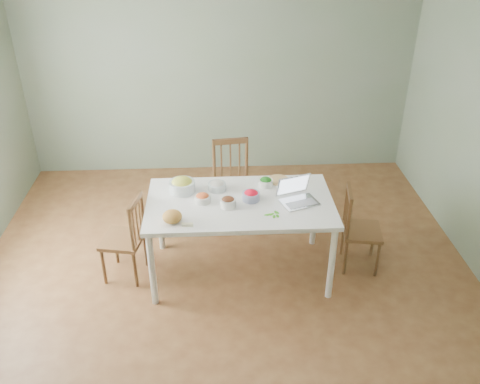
{
  "coord_description": "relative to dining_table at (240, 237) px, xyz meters",
  "views": [
    {
      "loc": [
        -0.08,
        -3.92,
        3.3
      ],
      "look_at": [
        0.14,
        0.18,
        0.92
      ],
      "focal_mm": 38.29,
      "sensor_mm": 36.0,
      "label": 1
    }
  ],
  "objects": [
    {
      "name": "bowl_squash",
      "position": [
        -0.55,
        0.22,
        0.48
      ],
      "size": [
        0.31,
        0.31,
        0.15
      ],
      "primitive_type": null,
      "rotation": [
        0.0,
        0.0,
        0.28
      ],
      "color": "#DDBE4C",
      "rests_on": "dining_table"
    },
    {
      "name": "butter_stick",
      "position": [
        -0.48,
        -0.39,
        0.42
      ],
      "size": [
        0.1,
        0.03,
        0.03
      ],
      "primitive_type": "cube",
      "rotation": [
        0.0,
        0.0,
        -0.06
      ],
      "color": "#F8F3C9",
      "rests_on": "dining_table"
    },
    {
      "name": "flatbread",
      "position": [
        0.41,
        0.38,
        0.42
      ],
      "size": [
        0.28,
        0.28,
        0.02
      ],
      "primitive_type": "cylinder",
      "rotation": [
        0.0,
        0.0,
        -0.4
      ],
      "color": "#D7B97D",
      "rests_on": "dining_table"
    },
    {
      "name": "bowl_redpep",
      "position": [
        0.11,
        0.02,
        0.46
      ],
      "size": [
        0.18,
        0.18,
        0.1
      ],
      "primitive_type": null,
      "rotation": [
        0.0,
        0.0,
        0.06
      ],
      "color": "#C30012",
      "rests_on": "dining_table"
    },
    {
      "name": "basil_bunch",
      "position": [
        0.27,
        -0.25,
        0.42
      ],
      "size": [
        0.17,
        0.17,
        0.02
      ],
      "primitive_type": null,
      "color": "#2F7F18",
      "rests_on": "dining_table"
    },
    {
      "name": "bowl_onion",
      "position": [
        -0.21,
        0.23,
        0.46
      ],
      "size": [
        0.18,
        0.18,
        0.09
      ],
      "primitive_type": null,
      "rotation": [
        0.0,
        0.0,
        0.03
      ],
      "color": "silver",
      "rests_on": "dining_table"
    },
    {
      "name": "wall_back",
      "position": [
        -0.14,
        2.32,
        0.94
      ],
      "size": [
        5.0,
        0.0,
        2.7
      ],
      "primitive_type": "cube",
      "color": "slate",
      "rests_on": "ground"
    },
    {
      "name": "chair_left",
      "position": [
        -1.14,
        0.01,
        0.03
      ],
      "size": [
        0.44,
        0.46,
        0.89
      ],
      "primitive_type": null,
      "rotation": [
        0.0,
        0.0,
        -1.77
      ],
      "color": "brown",
      "rests_on": "floor"
    },
    {
      "name": "chair_far",
      "position": [
        -0.03,
        0.89,
        0.08
      ],
      "size": [
        0.48,
        0.46,
        0.98
      ],
      "primitive_type": null,
      "rotation": [
        0.0,
        0.0,
        0.12
      ],
      "color": "brown",
      "rests_on": "floor"
    },
    {
      "name": "bowl_carrot",
      "position": [
        -0.35,
        0.01,
        0.45
      ],
      "size": [
        0.19,
        0.19,
        0.09
      ],
      "primitive_type": null,
      "rotation": [
        0.0,
        0.0,
        0.3
      ],
      "color": "orange",
      "rests_on": "dining_table"
    },
    {
      "name": "bread_boule",
      "position": [
        -0.61,
        -0.32,
        0.47
      ],
      "size": [
        0.2,
        0.2,
        0.11
      ],
      "primitive_type": "ellipsoid",
      "rotation": [
        0.0,
        0.0,
        -0.19
      ],
      "color": "#A78039",
      "rests_on": "dining_table"
    },
    {
      "name": "floor",
      "position": [
        -0.14,
        -0.18,
        -0.41
      ],
      "size": [
        5.0,
        5.0,
        0.0
      ],
      "primitive_type": "cube",
      "color": "#5A331B",
      "rests_on": "ground"
    },
    {
      "name": "bowl_mushroom",
      "position": [
        -0.12,
        -0.09,
        0.46
      ],
      "size": [
        0.17,
        0.17,
        0.1
      ],
      "primitive_type": null,
      "rotation": [
        0.0,
        0.0,
        0.21
      ],
      "color": "black",
      "rests_on": "dining_table"
    },
    {
      "name": "bowl_broccoli",
      "position": [
        0.27,
        0.28,
        0.46
      ],
      "size": [
        0.18,
        0.18,
        0.09
      ],
      "primitive_type": null,
      "rotation": [
        0.0,
        0.0,
        0.3
      ],
      "color": "#0B4E0B",
      "rests_on": "dining_table"
    },
    {
      "name": "laptop",
      "position": [
        0.55,
        -0.06,
        0.52
      ],
      "size": [
        0.41,
        0.38,
        0.23
      ],
      "primitive_type": null,
      "rotation": [
        0.0,
        0.0,
        0.33
      ],
      "color": "silver",
      "rests_on": "dining_table"
    },
    {
      "name": "dining_table",
      "position": [
        0.0,
        0.0,
        0.0
      ],
      "size": [
        1.75,
        0.99,
        0.82
      ],
      "primitive_type": null,
      "color": "white",
      "rests_on": "floor"
    },
    {
      "name": "chair_right",
      "position": [
        1.22,
        0.03,
        0.03
      ],
      "size": [
        0.42,
        0.44,
        0.87
      ],
      "primitive_type": null,
      "rotation": [
        0.0,
        0.0,
        1.42
      ],
      "color": "brown",
      "rests_on": "floor"
    }
  ]
}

